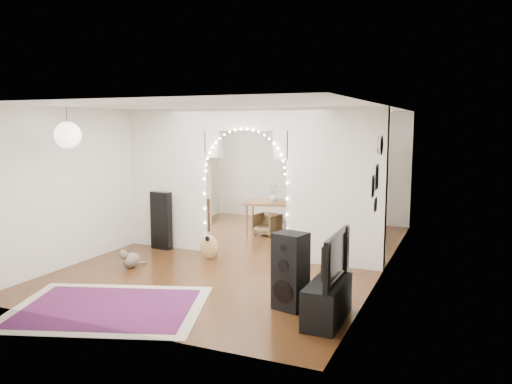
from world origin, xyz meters
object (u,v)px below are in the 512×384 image
at_px(acoustic_guitar, 209,237).
at_px(floor_speaker, 290,271).
at_px(dining_chair_left, 267,224).
at_px(dining_chair_right, 321,226).
at_px(bookcase, 330,190).
at_px(dining_table, 273,205).
at_px(media_console, 327,301).

distance_m(acoustic_guitar, floor_speaker, 2.76).
relative_size(dining_chair_left, dining_chair_right, 0.88).
relative_size(bookcase, dining_table, 1.26).
xyz_separation_m(dining_table, dining_chair_left, (-0.16, 0.02, -0.45)).
distance_m(dining_chair_left, dining_chair_right, 1.20).
height_order(floor_speaker, dining_chair_left, floor_speaker).
height_order(bookcase, dining_table, bookcase).
bearing_deg(dining_chair_right, dining_chair_left, -166.97).
relative_size(media_console, dining_chair_right, 1.70).
xyz_separation_m(media_console, dining_chair_right, (-1.30, 4.28, 0.02)).
bearing_deg(dining_table, dining_chair_right, -6.45).
bearing_deg(acoustic_guitar, floor_speaker, -20.59).
bearing_deg(acoustic_guitar, dining_table, 98.94).
height_order(acoustic_guitar, dining_chair_right, acoustic_guitar).
bearing_deg(dining_chair_left, bookcase, 71.27).
bearing_deg(media_console, dining_chair_left, 120.53).
xyz_separation_m(acoustic_guitar, bookcase, (1.18, 3.87, 0.43)).
height_order(media_console, bookcase, bookcase).
distance_m(media_console, dining_chair_left, 4.89).
distance_m(dining_table, dining_chair_left, 0.47).
height_order(dining_chair_left, dining_chair_right, dining_chair_right).
relative_size(acoustic_guitar, media_console, 0.93).
height_order(acoustic_guitar, dining_chair_left, acoustic_guitar).
xyz_separation_m(bookcase, dining_chair_left, (-0.97, -1.60, -0.60)).
distance_m(acoustic_guitar, dining_table, 2.29).
distance_m(acoustic_guitar, dining_chair_right, 2.73).
xyz_separation_m(acoustic_guitar, media_console, (2.71, -1.94, -0.16)).
bearing_deg(media_console, dining_table, 119.05).
bearing_deg(media_console, bookcase, 104.57).
distance_m(dining_table, dining_chair_right, 1.13).
bearing_deg(dining_chair_right, media_console, -63.62).
bearing_deg(media_console, dining_chair_right, 106.70).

